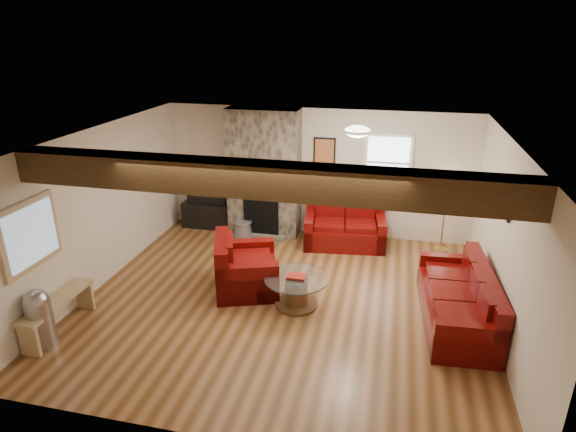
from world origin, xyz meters
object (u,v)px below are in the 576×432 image
(armchair_red, at_px, (246,264))
(coffee_table, at_px, (296,291))
(sofa_three, at_px, (457,297))
(loveseat, at_px, (345,226))
(television, at_px, (207,192))
(floor_lamp, at_px, (448,185))
(tv_cabinet, at_px, (209,215))

(armchair_red, distance_m, coffee_table, 0.95)
(sofa_three, distance_m, armchair_red, 3.16)
(armchair_red, xyz_separation_m, coffee_table, (0.87, -0.32, -0.20))
(sofa_three, height_order, loveseat, same)
(armchair_red, bearing_deg, sofa_three, -113.84)
(loveseat, height_order, television, television)
(loveseat, distance_m, floor_lamp, 2.00)
(television, bearing_deg, floor_lamp, -1.64)
(television, bearing_deg, armchair_red, -56.00)
(armchair_red, xyz_separation_m, tv_cabinet, (-1.55, 2.29, -0.17))
(tv_cabinet, relative_size, floor_lamp, 0.71)
(loveseat, relative_size, armchair_red, 1.40)
(armchair_red, relative_size, coffee_table, 1.12)
(tv_cabinet, relative_size, television, 1.27)
(armchair_red, relative_size, tv_cabinet, 1.02)
(sofa_three, distance_m, tv_cabinet, 5.34)
(sofa_three, distance_m, loveseat, 2.89)
(loveseat, bearing_deg, armchair_red, -130.44)
(loveseat, xyz_separation_m, floor_lamp, (1.79, 0.17, 0.87))
(tv_cabinet, height_order, television, television)
(sofa_three, xyz_separation_m, tv_cabinet, (-4.70, 2.53, -0.14))
(coffee_table, height_order, floor_lamp, floor_lamp)
(sofa_three, xyz_separation_m, floor_lamp, (-0.04, 2.40, 0.87))
(sofa_three, distance_m, coffee_table, 2.29)
(coffee_table, height_order, tv_cabinet, tv_cabinet)
(armchair_red, bearing_deg, tv_cabinet, 14.52)
(sofa_three, bearing_deg, loveseat, -144.30)
(coffee_table, bearing_deg, loveseat, 79.07)
(sofa_three, xyz_separation_m, loveseat, (-1.83, 2.23, -0.00))
(loveseat, xyz_separation_m, armchair_red, (-1.32, -1.99, 0.04))
(armchair_red, height_order, tv_cabinet, armchair_red)
(loveseat, bearing_deg, television, 167.12)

